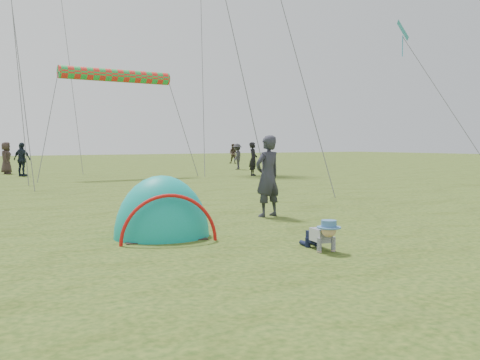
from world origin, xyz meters
TOP-DOWN VIEW (x-y plane):
  - ground at (0.00, 0.00)m, footprint 140.00×140.00m
  - crawling_toddler at (-0.41, -0.10)m, footprint 0.62×0.78m
  - popup_tent at (-2.10, 2.45)m, footprint 2.05×1.81m
  - standing_adult at (1.15, 3.64)m, footprint 0.76×0.55m
  - crowd_person_6 at (9.60, 16.90)m, footprint 0.76×0.76m
  - crowd_person_10 at (-1.19, 25.66)m, footprint 0.79×1.00m
  - crowd_person_13 at (17.42, 31.54)m, footprint 1.01×1.01m
  - crowd_person_14 at (-0.84, 22.93)m, footprint 0.97×1.08m
  - crowd_person_15 at (12.35, 22.88)m, footprint 1.22×1.21m
  - rainbow_tube_kite at (3.20, 19.84)m, footprint 5.71×0.64m
  - diamond_kite_4 at (13.36, 10.28)m, footprint 1.00×1.00m

SIDE VIEW (x-z plane):
  - ground at x=0.00m, z-range 0.00..0.00m
  - popup_tent at x=-2.10m, z-range -1.15..1.15m
  - crawling_toddler at x=-0.41m, z-range 0.00..0.53m
  - crowd_person_13 at x=17.42m, z-range 0.00..1.66m
  - crowd_person_15 at x=12.35m, z-range 0.00..1.69m
  - crowd_person_14 at x=-0.84m, z-range 0.00..1.76m
  - crowd_person_6 at x=9.60m, z-range 0.00..1.77m
  - crowd_person_10 at x=-1.19m, z-range 0.00..1.79m
  - standing_adult at x=1.15m, z-range 0.00..1.92m
  - rainbow_tube_kite at x=3.20m, z-range 4.82..5.46m
  - diamond_kite_4 at x=13.36m, z-range 6.44..7.26m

